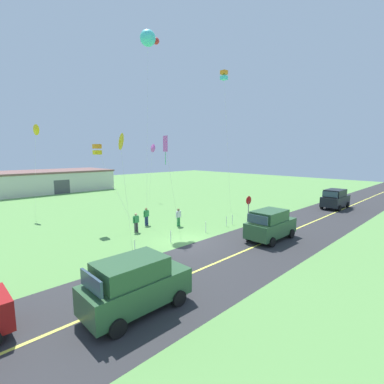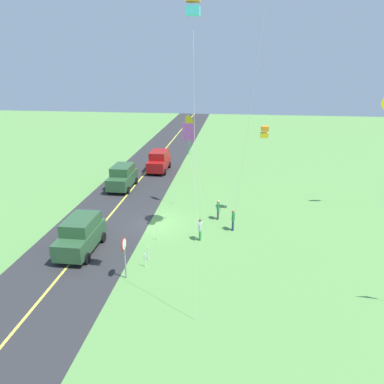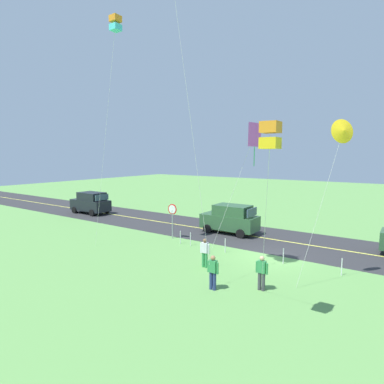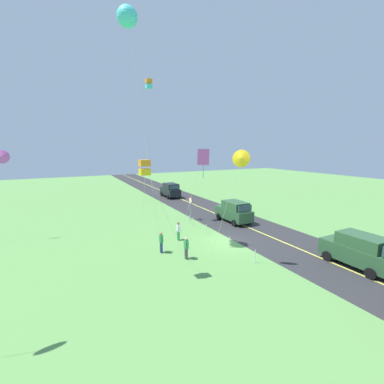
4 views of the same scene
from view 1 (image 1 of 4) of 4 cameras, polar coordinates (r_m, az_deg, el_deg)
name	(u,v)px [view 1 (image 1 of 4)]	position (r m, az deg, el deg)	size (l,w,h in m)	color
ground_plane	(189,242)	(20.33, -0.73, -10.40)	(120.00, 120.00, 0.10)	#60994C
asphalt_road	(232,256)	(17.80, 8.40, -13.06)	(120.00, 7.00, 0.00)	#2D2D30
road_centre_stripe	(232,256)	(17.80, 8.41, -13.05)	(120.00, 0.16, 0.00)	#E5E04C
car_suv_foreground	(270,224)	(21.24, 16.02, -6.53)	(4.40, 2.12, 2.24)	#2D5633
car_parked_east_far	(335,199)	(36.03, 27.70, -1.22)	(4.40, 2.12, 2.24)	black
car_parked_west_near	(135,284)	(11.86, -11.77, -18.31)	(4.40, 2.12, 2.24)	#2D5633
stop_sign	(249,204)	(25.35, 11.70, -2.53)	(0.76, 0.08, 2.56)	gray
person_adult_near	(178,217)	(24.15, -2.84, -5.18)	(0.58, 0.22, 1.60)	#338C4C
person_adult_companion	(146,216)	(24.75, -9.50, -4.95)	(0.58, 0.22, 1.60)	navy
person_child_watcher	(136,222)	(22.79, -11.59, -6.13)	(0.58, 0.22, 1.60)	#3F3F47
kite_red_low	(165,145)	(21.23, -5.56, 9.66)	(2.44, 1.57, 7.73)	silver
kite_blue_mid	(148,38)	(28.22, -9.08, 29.09)	(2.85, 2.20, 17.26)	silver
kite_yellow_high	(97,150)	(24.27, -19.17, 8.36)	(1.76, 3.56, 7.15)	silver
kite_green_far	(224,76)	(29.18, 6.69, 22.93)	(2.37, 0.72, 14.40)	silver
kite_pink_drift	(120,142)	(18.60, -14.77, 10.13)	(1.93, 1.88, 7.72)	silver
kite_orange_near	(152,148)	(37.63, -8.24, 9.02)	(0.36, 1.71, 7.65)	silver
kite_cyan_top	(35,130)	(32.29, -29.86, 11.16)	(0.57, 1.81, 9.31)	silver
warehouse_distant	(51,181)	(52.75, -27.27, 2.13)	(18.36, 10.20, 3.50)	beige
fence_post_0	(135,246)	(18.31, -11.84, -11.05)	(0.05, 0.05, 0.90)	silver
fence_post_1	(171,237)	(19.98, -4.45, -9.25)	(0.05, 0.05, 0.90)	silver
fence_post_2	(206,227)	(22.43, 2.89, -7.30)	(0.05, 0.05, 0.90)	silver
fence_post_3	(226,221)	(24.39, 7.17, -6.10)	(0.05, 0.05, 0.90)	silver
fence_post_4	(232,220)	(25.04, 8.40, -5.74)	(0.05, 0.05, 0.90)	silver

